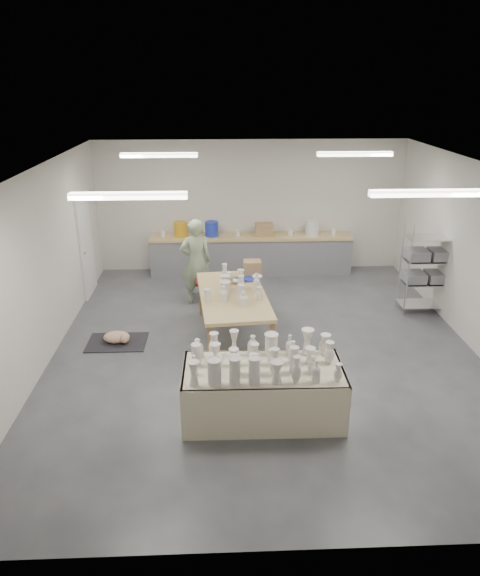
{
  "coord_description": "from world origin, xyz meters",
  "views": [
    {
      "loc": [
        -0.72,
        -7.61,
        4.23
      ],
      "look_at": [
        -0.4,
        0.16,
        1.05
      ],
      "focal_mm": 32.0,
      "sensor_mm": 36.0,
      "label": 1
    }
  ],
  "objects_px": {
    "work_table": "(236,291)",
    "red_stool": "(197,283)",
    "potter": "(196,261)",
    "drying_table": "(263,389)"
  },
  "relations": [
    {
      "from": "work_table",
      "to": "potter",
      "type": "relative_size",
      "value": 1.33
    },
    {
      "from": "potter",
      "to": "work_table",
      "type": "bearing_deg",
      "value": 105.29
    },
    {
      "from": "red_stool",
      "to": "drying_table",
      "type": "bearing_deg",
      "value": -76.29
    },
    {
      "from": "potter",
      "to": "red_stool",
      "type": "relative_size",
      "value": 4.38
    },
    {
      "from": "work_table",
      "to": "red_stool",
      "type": "height_order",
      "value": "work_table"
    },
    {
      "from": "work_table",
      "to": "red_stool",
      "type": "relative_size",
      "value": 5.84
    },
    {
      "from": "work_table",
      "to": "red_stool",
      "type": "bearing_deg",
      "value": 107.43
    },
    {
      "from": "work_table",
      "to": "potter",
      "type": "xyz_separation_m",
      "value": [
        -0.74,
        1.5,
        0.03
      ]
    },
    {
      "from": "potter",
      "to": "red_stool",
      "type": "bearing_deg",
      "value": -100.97
    },
    {
      "from": "drying_table",
      "to": "red_stool",
      "type": "bearing_deg",
      "value": 104.25
    }
  ]
}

